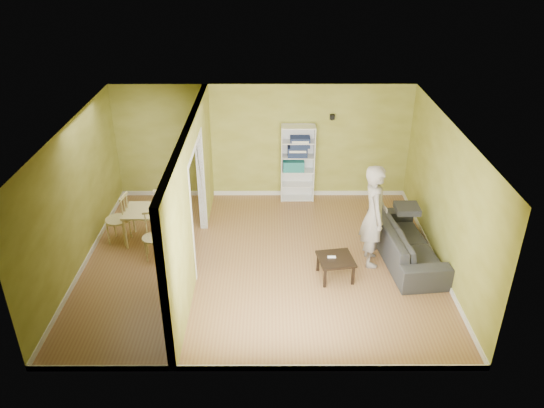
{
  "coord_description": "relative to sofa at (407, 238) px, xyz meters",
  "views": [
    {
      "loc": [
        0.18,
        -8.23,
        5.54
      ],
      "look_at": [
        0.2,
        0.2,
        1.1
      ],
      "focal_mm": 35.0,
      "sensor_mm": 36.0,
      "label": 1
    }
  ],
  "objects": [
    {
      "name": "paper_box_navy_c",
      "position": [
        -1.89,
        2.43,
        0.95
      ],
      "size": [
        0.43,
        0.28,
        0.22
      ],
      "primitive_type": "cube",
      "color": "navy",
      "rests_on": "bookshelf"
    },
    {
      "name": "paper_box_navy_b",
      "position": [
        -1.94,
        2.43,
        0.73
      ],
      "size": [
        0.43,
        0.28,
        0.22
      ],
      "primitive_type": "cube",
      "color": "navy",
      "rests_on": "bookshelf"
    },
    {
      "name": "dining_table",
      "position": [
        -4.8,
        0.64,
        0.16
      ],
      "size": [
        1.08,
        0.72,
        0.68
      ],
      "rotation": [
        0.0,
        0.0,
        -0.01
      ],
      "color": "beige",
      "rests_on": "ground"
    },
    {
      "name": "paper_box_teal",
      "position": [
        -2.01,
        2.43,
        0.4
      ],
      "size": [
        0.46,
        0.3,
        0.24
      ],
      "primitive_type": "cube",
      "color": "#119071",
      "rests_on": "bookshelf"
    },
    {
      "name": "bookshelf",
      "position": [
        -1.93,
        2.48,
        0.44
      ],
      "size": [
        0.74,
        0.32,
        1.75
      ],
      "color": "white",
      "rests_on": "ground"
    },
    {
      "name": "game_controller",
      "position": [
        -1.46,
        -0.61,
        -0.02
      ],
      "size": [
        0.14,
        0.04,
        0.03
      ],
      "primitive_type": "cube",
      "color": "white",
      "rests_on": "coffee_table"
    },
    {
      "name": "chair_far",
      "position": [
        -4.76,
        1.27,
        0.01
      ],
      "size": [
        0.51,
        0.51,
        0.89
      ],
      "primitive_type": null,
      "rotation": [
        0.0,
        0.0,
        3.41
      ],
      "color": "tan",
      "rests_on": "ground"
    },
    {
      "name": "sofa",
      "position": [
        0.0,
        0.0,
        0.0
      ],
      "size": [
        2.38,
        1.22,
        0.87
      ],
      "primitive_type": "imported",
      "rotation": [
        0.0,
        0.0,
        1.68
      ],
      "color": "black",
      "rests_on": "ground"
    },
    {
      "name": "person",
      "position": [
        -0.68,
        -0.12,
        0.7
      ],
      "size": [
        0.83,
        0.65,
        2.27
      ],
      "primitive_type": "imported",
      "rotation": [
        0.0,
        0.0,
        1.57
      ],
      "color": "slate",
      "rests_on": "ground"
    },
    {
      "name": "wall_speaker",
      "position": [
        -1.2,
        2.57,
        1.46
      ],
      "size": [
        0.1,
        0.1,
        0.1
      ],
      "primitive_type": "cube",
      "color": "black",
      "rests_on": "room_shell"
    },
    {
      "name": "partition",
      "position": [
        -3.9,
        -0.12,
        0.86
      ],
      "size": [
        0.22,
        5.5,
        2.6
      ],
      "primitive_type": null,
      "color": "#B5B954",
      "rests_on": "ground"
    },
    {
      "name": "chair_near",
      "position": [
        -4.7,
        0.03,
        0.01
      ],
      "size": [
        0.47,
        0.47,
        0.89
      ],
      "primitive_type": null,
      "rotation": [
        0.0,
        0.0,
        0.17
      ],
      "color": "tan",
      "rests_on": "ground"
    },
    {
      "name": "room_shell",
      "position": [
        -2.7,
        -0.12,
        0.86
      ],
      "size": [
        6.5,
        6.5,
        6.5
      ],
      "color": "olive",
      "rests_on": "ground"
    },
    {
      "name": "coffee_table",
      "position": [
        -1.39,
        -0.62,
        -0.1
      ],
      "size": [
        0.6,
        0.6,
        0.4
      ],
      "rotation": [
        0.0,
        0.0,
        0.16
      ],
      "color": "black",
      "rests_on": "ground"
    },
    {
      "name": "chair_left",
      "position": [
        -5.5,
        0.6,
        0.08
      ],
      "size": [
        0.53,
        0.53,
        1.03
      ],
      "primitive_type": null,
      "rotation": [
        0.0,
        0.0,
        -1.7
      ],
      "color": "tan",
      "rests_on": "ground"
    }
  ]
}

